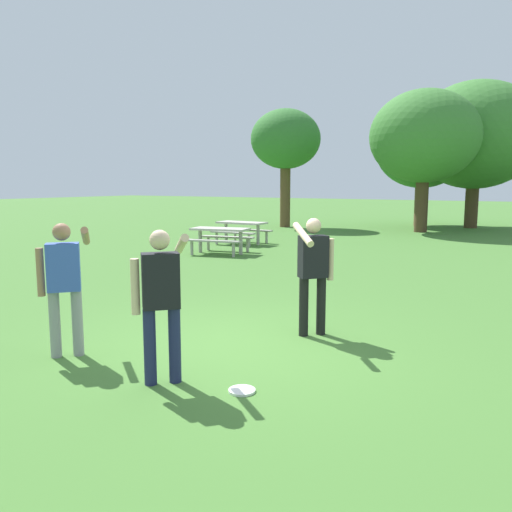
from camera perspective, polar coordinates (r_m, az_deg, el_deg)
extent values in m
plane|color=#447530|center=(6.94, -2.07, -9.74)|extent=(120.00, 120.00, 0.00)
cylinder|color=gray|center=(6.83, -21.17, -7.00)|extent=(0.13, 0.13, 0.82)
cylinder|color=gray|center=(6.81, -18.98, -6.93)|extent=(0.13, 0.13, 0.82)
cube|color=#3856B7|center=(6.68, -20.36, -1.15)|extent=(0.42, 0.43, 0.58)
sphere|color=#9E7051|center=(6.63, -20.54, 2.48)|extent=(0.21, 0.21, 0.21)
cylinder|color=#9E7051|center=(6.71, -22.56, -1.65)|extent=(0.09, 0.09, 0.58)
cylinder|color=#9E7051|center=(6.89, -18.18, 2.08)|extent=(0.48, 0.46, 0.28)
cylinder|color=black|center=(7.37, 7.14, -5.43)|extent=(0.13, 0.13, 0.82)
cylinder|color=black|center=(7.27, 5.25, -5.58)|extent=(0.13, 0.13, 0.82)
cube|color=black|center=(7.19, 6.28, -0.07)|extent=(0.42, 0.43, 0.58)
sphere|color=beige|center=(7.14, 6.34, 3.31)|extent=(0.21, 0.21, 0.21)
cylinder|color=beige|center=(7.30, 8.17, -0.38)|extent=(0.09, 0.09, 0.58)
cylinder|color=beige|center=(6.80, 5.17, 2.38)|extent=(0.48, 0.46, 0.28)
cylinder|color=#1E234C|center=(5.65, -11.55, -9.72)|extent=(0.13, 0.13, 0.82)
cylinder|color=#1E234C|center=(5.67, -8.89, -9.58)|extent=(0.13, 0.13, 0.82)
cube|color=black|center=(5.49, -10.40, -2.67)|extent=(0.42, 0.43, 0.58)
sphere|color=beige|center=(5.43, -10.51, 1.74)|extent=(0.21, 0.21, 0.21)
cylinder|color=beige|center=(5.48, -13.10, -3.30)|extent=(0.09, 0.09, 0.58)
cylinder|color=beige|center=(5.73, -8.15, 1.28)|extent=(0.48, 0.46, 0.28)
cylinder|color=white|center=(5.49, -1.55, -14.52)|extent=(0.28, 0.28, 0.03)
cube|color=#B2ADA3|center=(15.66, -3.96, 2.97)|extent=(1.82, 1.08, 0.06)
cube|color=#A49F96|center=(15.16, -4.82, 1.65)|extent=(1.72, 0.59, 0.05)
cube|color=#A49F96|center=(16.22, -3.13, 2.09)|extent=(1.72, 0.59, 0.05)
cylinder|color=#A49F96|center=(15.97, -6.13, 1.65)|extent=(0.11, 0.11, 0.71)
cylinder|color=#A49F96|center=(15.47, -7.05, 0.88)|extent=(0.09, 0.09, 0.41)
cylinder|color=#A49F96|center=(16.51, -5.25, 1.36)|extent=(0.09, 0.09, 0.41)
cylinder|color=#A49F96|center=(15.45, -1.69, 1.48)|extent=(0.11, 0.11, 0.71)
cylinder|color=#A49F96|center=(14.93, -2.49, 0.68)|extent=(0.09, 0.09, 0.41)
cylinder|color=#A49F96|center=(16.01, -0.93, 1.18)|extent=(0.09, 0.09, 0.41)
cube|color=#B2ADA3|center=(18.12, -1.58, 3.67)|extent=(1.71, 0.77, 0.06)
cube|color=#A49F96|center=(17.66, -2.59, 2.57)|extent=(1.70, 0.27, 0.05)
cube|color=#A49F96|center=(18.63, -0.60, 2.87)|extent=(1.70, 0.27, 0.05)
cylinder|color=#A49F96|center=(18.52, -3.30, 2.56)|extent=(0.11, 0.11, 0.71)
cylinder|color=#A49F96|center=(18.06, -4.34, 1.94)|extent=(0.09, 0.09, 0.41)
cylinder|color=#A49F96|center=(19.01, -2.30, 2.26)|extent=(0.09, 0.09, 0.41)
cylinder|color=#A49F96|center=(17.80, 0.22, 2.35)|extent=(0.11, 0.11, 0.71)
cylinder|color=#A49F96|center=(17.32, -0.77, 1.70)|extent=(0.09, 0.09, 0.41)
cylinder|color=#A49F96|center=(18.31, 1.16, 2.04)|extent=(0.09, 0.09, 0.41)
cylinder|color=brown|center=(25.18, 3.22, 6.91)|extent=(0.49, 0.49, 3.26)
ellipsoid|color=#33702D|center=(25.26, 3.26, 12.69)|extent=(3.31, 3.31, 2.81)
cylinder|color=brown|center=(27.16, 17.54, 5.86)|extent=(0.54, 0.54, 2.53)
ellipsoid|color=#33702D|center=(27.20, 17.76, 11.10)|extent=(4.46, 4.46, 3.79)
cylinder|color=#4C3823|center=(23.62, 17.70, 5.92)|extent=(0.54, 0.54, 2.80)
ellipsoid|color=#3D7A33|center=(23.69, 17.98, 12.37)|extent=(4.60, 4.60, 3.91)
cylinder|color=#4C3823|center=(26.61, 22.58, 5.77)|extent=(0.59, 0.59, 2.70)
ellipsoid|color=#3D7A33|center=(26.69, 22.92, 12.09)|extent=(5.80, 5.80, 4.93)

